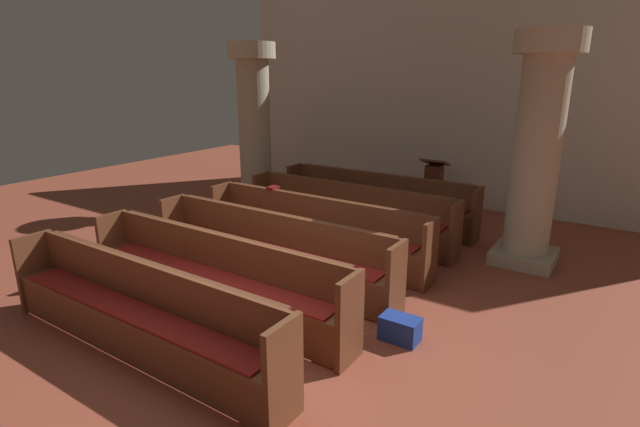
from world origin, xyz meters
TOP-DOWN VIEW (x-y plane):
  - ground_plane at (0.00, 0.00)m, footprint 19.20×19.20m
  - back_wall at (0.00, 6.08)m, footprint 10.00×0.16m
  - pew_row_0 at (-0.72, 3.95)m, footprint 3.63×0.47m
  - pew_row_1 at (-0.72, 2.95)m, footprint 3.63×0.46m
  - pew_row_2 at (-0.72, 1.95)m, footprint 3.63×0.46m
  - pew_row_3 at (-0.72, 0.96)m, footprint 3.63×0.47m
  - pew_row_4 at (-0.72, -0.04)m, footprint 3.63×0.46m
  - pew_row_5 at (-0.72, -1.03)m, footprint 3.63×0.46m
  - pillar_aisle_side at (1.90, 3.51)m, footprint 0.90×0.90m
  - pillar_far_side at (-3.28, 3.69)m, footprint 0.90×0.90m
  - lectern at (-0.10, 5.10)m, footprint 0.48×0.45m
  - hymn_book at (-1.60, 2.15)m, footprint 0.13×0.18m
  - kneeler_box_blue at (1.29, 0.59)m, footprint 0.39×0.25m

SIDE VIEW (x-z plane):
  - ground_plane at x=0.00m, z-range 0.00..0.00m
  - kneeler_box_blue at x=1.29m, z-range 0.00..0.26m
  - lectern at x=-0.10m, z-range -0.09..0.99m
  - pew_row_0 at x=-0.72m, z-range 0.03..0.93m
  - pew_row_1 at x=-0.72m, z-range 0.03..0.93m
  - pew_row_2 at x=-0.72m, z-range 0.03..0.93m
  - pew_row_3 at x=-0.72m, z-range 0.03..0.93m
  - pew_row_4 at x=-0.72m, z-range 0.03..0.93m
  - pew_row_5 at x=-0.72m, z-range 0.03..0.93m
  - hymn_book at x=-1.60m, z-range 0.89..0.93m
  - pillar_aisle_side at x=1.90m, z-range 0.07..3.24m
  - pillar_far_side at x=-3.28m, z-range 0.07..3.24m
  - back_wall at x=0.00m, z-range 0.00..4.50m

